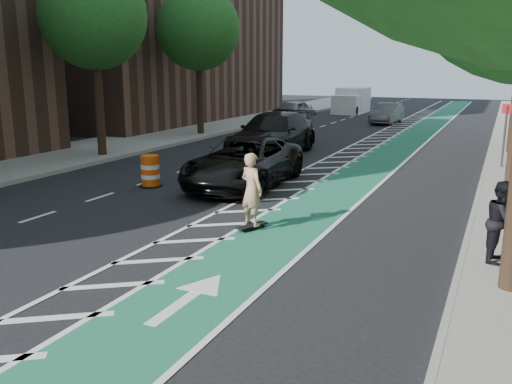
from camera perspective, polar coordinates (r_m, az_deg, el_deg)
The scene contains 20 objects.
ground at distance 13.04m, azimuth -12.19°, elevation -4.20°, with size 120.00×120.00×0.00m, color black.
bike_lane at distance 20.77m, azimuth 11.54°, elevation 2.28°, with size 2.00×90.00×0.01m, color #1C6243.
buffer_strip at distance 21.15m, azimuth 7.59°, elevation 2.62°, with size 1.40×90.00×0.01m, color silver.
sidewalk_left at distance 26.49m, azimuth -15.83°, elevation 4.50°, with size 5.00×90.00×0.15m, color gray.
curb_right at distance 20.26m, azimuth 22.76°, elevation 1.46°, with size 0.12×90.00×0.16m, color gray.
curb_left at distance 24.98m, azimuth -11.53°, elevation 4.25°, with size 0.12×90.00×0.16m, color gray.
tree_l_c at distance 23.74m, azimuth -16.89°, elevation 17.30°, with size 4.20×4.20×7.90m.
tree_l_d at distance 30.24m, azimuth -6.44°, elevation 16.74°, with size 4.20×4.20×7.90m.
sign_post at distance 22.04m, azimuth 24.70°, elevation 5.50°, with size 0.35×0.08×2.47m.
skateboard at distance 12.95m, azimuth -0.45°, elevation -3.57°, with size 0.55×0.90×0.12m.
skateboarder at distance 12.72m, azimuth -0.46°, elevation 0.28°, with size 0.63×0.42×1.74m, color tan.
suv_near at distance 17.58m, azimuth -1.25°, elevation 3.14°, with size 2.56×5.55×1.54m, color black.
suv_far at distance 23.89m, azimuth 1.81°, elevation 6.12°, with size 2.55×6.27×1.82m, color black.
car_silver at distance 38.16m, azimuth 3.79°, elevation 8.48°, with size 1.79×4.45×1.52m, color gray.
car_grey at distance 38.23m, azimuth 13.61°, elevation 8.05°, with size 1.45×4.17×1.37m, color #5F5E63.
pedestrian at distance 11.28m, azimuth 24.49°, elevation -2.86°, with size 0.77×0.60×1.57m, color black.
box_truck at distance 46.51m, azimuth 10.00°, elevation 9.37°, with size 2.32×4.96×2.05m.
barrel_a at distance 17.84m, azimuth -11.07°, elevation 2.10°, with size 0.75×0.75×1.02m.
barrel_b at distance 26.10m, azimuth -0.90°, elevation 5.66°, with size 0.67×0.67×0.92m.
barrel_c at distance 30.87m, azimuth 4.91°, elevation 6.68°, with size 0.60×0.60×0.82m.
Camera 1 is at (7.57, -9.90, 3.81)m, focal length 38.00 mm.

